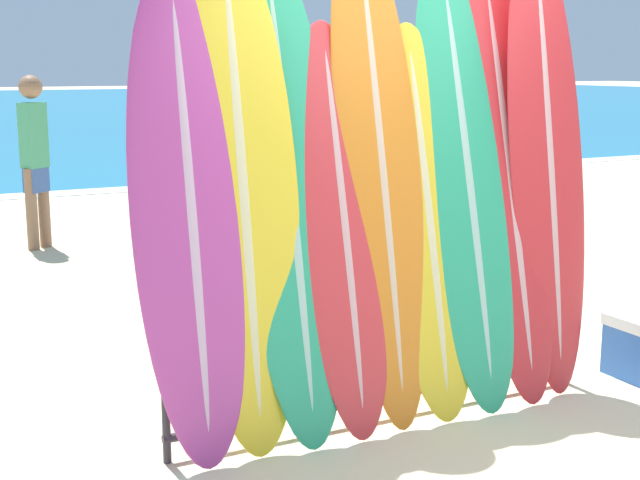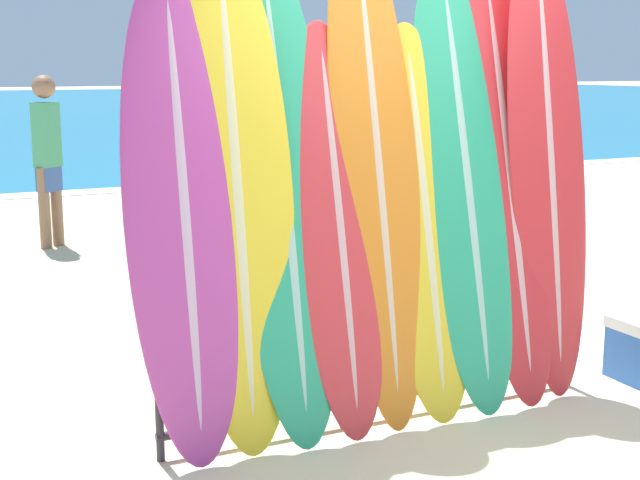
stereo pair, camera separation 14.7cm
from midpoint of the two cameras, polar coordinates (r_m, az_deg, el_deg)
ground_plane at (r=4.71m, az=10.21°, el=-12.47°), size 160.00×160.00×0.00m
surfboard_rack at (r=4.76m, az=3.50°, el=-6.27°), size 2.49×0.04×0.82m
surfboard_slot_0 at (r=4.19m, az=-9.33°, el=1.40°), size 0.56×0.48×2.35m
surfboard_slot_1 at (r=4.28m, az=-6.02°, el=2.97°), size 0.60×0.48×2.54m
surfboard_slot_2 at (r=4.41m, az=-2.90°, el=2.87°), size 0.56×0.61×2.48m
surfboard_slot_3 at (r=4.51m, az=0.51°, el=0.69°), size 0.49×0.56×2.11m
surfboard_slot_4 at (r=4.64m, az=2.95°, el=4.37°), size 0.50×0.64×2.65m
surfboard_slot_5 at (r=4.78m, az=6.02°, el=1.20°), size 0.55×0.56×2.11m
surfboard_slot_6 at (r=4.94m, az=8.50°, el=3.67°), size 0.58×0.70×2.48m
surfboard_slot_7 at (r=5.12m, az=11.12°, el=4.00°), size 0.56×0.69×2.51m
surfboard_slot_8 at (r=5.24m, az=13.53°, el=4.88°), size 0.53×0.50×2.66m
person_near_water at (r=11.87m, az=-3.78°, el=6.36°), size 0.27×0.28×1.64m
person_mid_beach at (r=9.61m, az=-18.22°, el=5.18°), size 0.30×0.29×1.78m
person_far_left at (r=8.53m, az=7.13°, el=4.60°), size 0.26×0.29×1.68m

